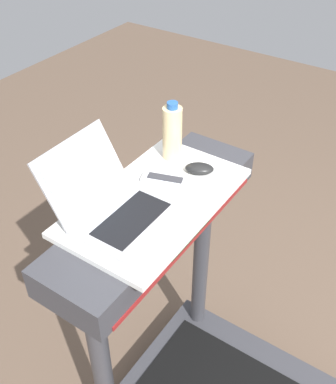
{
  "coord_description": "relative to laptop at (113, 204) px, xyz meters",
  "views": [
    {
      "loc": [
        -0.95,
        0.01,
        2.11
      ],
      "look_at": [
        0.0,
        0.65,
        1.2
      ],
      "focal_mm": 43.57,
      "sensor_mm": 36.0,
      "label": 1
    }
  ],
  "objects": [
    {
      "name": "tv_remote",
      "position": [
        0.23,
        -0.04,
        -0.03
      ],
      "size": [
        0.09,
        0.17,
        0.02
      ],
      "color": "silver",
      "rests_on": "desk_board"
    },
    {
      "name": "water_bottle",
      "position": [
        0.37,
        0.03,
        0.06
      ],
      "size": [
        0.07,
        0.07,
        0.22
      ],
      "color": "beige",
      "rests_on": "desk_board"
    },
    {
      "name": "laptop",
      "position": [
        0.0,
        0.0,
        0.0
      ],
      "size": [
        0.3,
        0.34,
        0.22
      ],
      "rotation": [
        0.0,
        0.0,
        0.08
      ],
      "color": "#B7B7BC",
      "rests_on": "desk_board"
    },
    {
      "name": "computer_mouse",
      "position": [
        0.34,
        -0.11,
        -0.03
      ],
      "size": [
        0.1,
        0.12,
        0.03
      ],
      "primitive_type": "ellipsoid",
      "rotation": [
        0.0,
        0.0,
        0.47
      ],
      "color": "black",
      "rests_on": "desk_board"
    },
    {
      "name": "desk_board",
      "position": [
        0.14,
        -0.06,
        -0.06
      ],
      "size": [
        0.64,
        0.37,
        0.02
      ],
      "primitive_type": "cube",
      "color": "white",
      "rests_on": "treadmill_base"
    }
  ]
}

